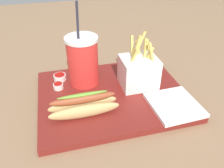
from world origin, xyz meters
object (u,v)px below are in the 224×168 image
at_px(fries_basket, 139,71).
at_px(ketchup_cup_2, 58,86).
at_px(soda_cup, 83,60).
at_px(ketchup_cup_1, 60,77).
at_px(napkin_stack, 174,105).
at_px(ketchup_cup_3, 144,62).
at_px(hot_dog_1, 84,106).

xyz_separation_m(fries_basket, ketchup_cup_2, (0.25, -0.04, -0.04)).
relative_size(soda_cup, ketchup_cup_1, 6.36).
xyz_separation_m(fries_basket, napkin_stack, (-0.06, 0.13, -0.04)).
bearing_deg(ketchup_cup_3, napkin_stack, 89.32).
distance_m(soda_cup, ketchup_cup_2, 0.11).
xyz_separation_m(ketchup_cup_1, napkin_stack, (-0.30, 0.22, -0.01)).
bearing_deg(hot_dog_1, ketchup_cup_2, -65.95).
bearing_deg(fries_basket, hot_dog_1, 26.19).
bearing_deg(hot_dog_1, ketchup_cup_1, -74.47).
xyz_separation_m(soda_cup, ketchup_cup_3, (-0.23, -0.05, -0.07)).
distance_m(soda_cup, fries_basket, 0.17).
height_order(ketchup_cup_2, napkin_stack, ketchup_cup_2).
relative_size(hot_dog_1, ketchup_cup_2, 6.15).
bearing_deg(ketchup_cup_1, hot_dog_1, 105.53).
bearing_deg(fries_basket, ketchup_cup_2, -9.81).
bearing_deg(ketchup_cup_1, ketchup_cup_3, -176.31).
distance_m(soda_cup, napkin_stack, 0.30).
bearing_deg(ketchup_cup_3, ketchup_cup_2, 12.69).
relative_size(ketchup_cup_1, ketchup_cup_3, 1.17).
distance_m(ketchup_cup_1, napkin_stack, 0.37).
bearing_deg(ketchup_cup_1, fries_basket, 158.60).
xyz_separation_m(fries_basket, hot_dog_1, (0.19, 0.09, -0.02)).
xyz_separation_m(ketchup_cup_3, napkin_stack, (0.00, 0.24, -0.01)).
relative_size(soda_cup, napkin_stack, 1.84).
relative_size(soda_cup, hot_dog_1, 1.35).
height_order(hot_dog_1, ketchup_cup_3, hot_dog_1).
bearing_deg(ketchup_cup_2, fries_basket, 170.19).
distance_m(fries_basket, hot_dog_1, 0.21).
distance_m(ketchup_cup_3, napkin_stack, 0.24).
relative_size(hot_dog_1, ketchup_cup_3, 5.53).
relative_size(ketchup_cup_2, napkin_stack, 0.22).
height_order(fries_basket, ketchup_cup_1, fries_basket).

